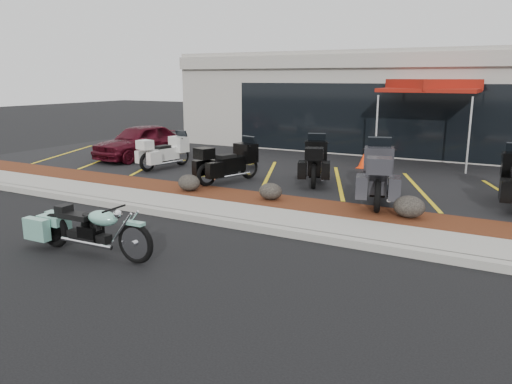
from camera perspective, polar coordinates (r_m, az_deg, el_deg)
The scene contains 17 objects.
ground at distance 9.27m, azimuth -2.30°, elevation -5.94°, with size 90.00×90.00×0.00m, color black.
curb at distance 9.99m, azimuth 0.36°, elevation -4.07°, with size 24.00×0.25×0.15m, color gray.
sidewalk at distance 10.59m, azimuth 2.16°, elevation -3.10°, with size 24.00×1.20×0.15m, color gray.
mulch_bed at distance 11.63m, azimuth 4.81°, elevation -1.63°, with size 24.00×1.20×0.16m, color #3D1A0E.
upper_lot at distance 16.61m, azimuth 12.42°, elevation 2.49°, with size 26.00×9.60×0.15m, color black.
dealership_building at distance 22.46m, azimuth 17.30°, elevation 9.83°, with size 18.00×8.16×4.00m.
boulder_left at distance 12.89m, azimuth -7.65°, elevation 1.06°, with size 0.59×0.49×0.42m, color black.
boulder_mid at distance 11.86m, azimuth 1.67°, elevation 0.08°, with size 0.56×0.47×0.40m, color black.
boulder_right at distance 10.80m, azimuth 17.10°, elevation -1.62°, with size 0.65×0.54×0.46m, color black.
hero_cruiser at distance 8.39m, azimuth -13.64°, elevation -5.02°, with size 2.64×0.67×0.93m, color #76B7A4, non-canonical shape.
touring_white at distance 16.72m, azimuth -8.51°, elevation 5.01°, with size 2.01×0.77×1.17m, color silver, non-canonical shape.
touring_black_front at distance 14.33m, azimuth -0.80°, elevation 3.99°, with size 2.13×0.81×1.24m, color black, non-canonical shape.
touring_black_mid at distance 14.65m, azimuth 6.91°, elevation 4.21°, with size 2.23×0.85×1.30m, color black, non-canonical shape.
touring_grey at distance 12.71m, azimuth 13.81°, elevation 2.93°, with size 2.48×0.95×1.44m, color #2F2F34, non-canonical shape.
parked_car at distance 18.48m, azimuth -13.10°, elevation 5.66°, with size 1.45×3.61×1.23m, color #400914.
traffic_cone at distance 16.47m, azimuth 12.18°, elevation 3.50°, with size 0.36×0.36×0.46m, color #F23208.
popup_canopy at distance 17.82m, azimuth 19.50°, elevation 11.23°, with size 3.70×3.70×2.80m.
Camera 1 is at (4.53, -7.51, 3.00)m, focal length 35.00 mm.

